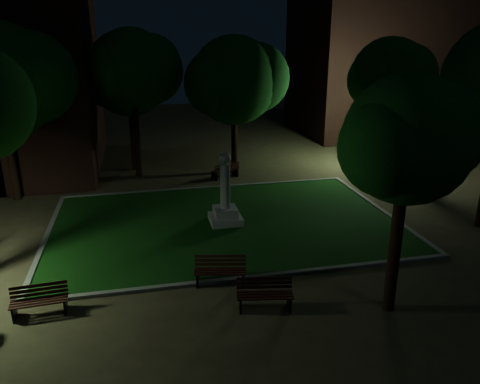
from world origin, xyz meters
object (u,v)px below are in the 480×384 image
object	(u,v)px
bench_near_left	(220,271)
bench_near_right	(265,295)
bench_far_side	(225,171)
monument	(225,204)
bench_west_near	(39,301)

from	to	relation	value
bench_near_left	bench_near_right	xyz separation A→B (m)	(1.08, -1.79, -0.01)
bench_near_right	bench_far_side	xyz separation A→B (m)	(1.39, 13.77, -0.01)
monument	bench_near_right	size ratio (longest dim) A/B	1.76
monument	bench_west_near	world-z (taller)	monument
bench_west_near	bench_far_side	size ratio (longest dim) A/B	0.95
bench_near_left	bench_west_near	world-z (taller)	bench_near_left
monument	bench_west_near	xyz separation A→B (m)	(-6.84, -5.75, -0.53)
bench_near_left	monument	bearing A→B (deg)	88.81
bench_west_near	bench_near_right	bearing A→B (deg)	-13.75
bench_near_right	bench_west_near	size ratio (longest dim) A/B	1.07
bench_near_right	bench_west_near	xyz separation A→B (m)	(-6.77, 1.16, -0.02)
bench_near_right	bench_far_side	size ratio (longest dim) A/B	1.02
bench_near_left	bench_far_side	xyz separation A→B (m)	(2.47, 11.99, -0.02)
bench_west_near	monument	bearing A→B (deg)	36.02
bench_near_right	bench_west_near	distance (m)	6.87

